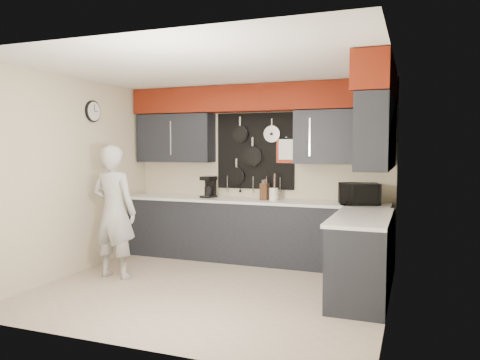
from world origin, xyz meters
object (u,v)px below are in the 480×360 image
at_px(utensil_crock, 274,194).
at_px(person, 114,212).
at_px(coffee_maker, 209,186).
at_px(knife_block, 265,192).
at_px(microwave, 359,194).

height_order(utensil_crock, person, person).
bearing_deg(person, utensil_crock, -138.67).
bearing_deg(coffee_maker, person, -101.55).
relative_size(knife_block, person, 0.14).
bearing_deg(coffee_maker, knife_block, 10.78).
bearing_deg(microwave, coffee_maker, 161.78).
bearing_deg(person, knife_block, -136.99).
relative_size(utensil_crock, person, 0.10).
bearing_deg(knife_block, utensil_crock, 19.16).
xyz_separation_m(microwave, utensil_crock, (-1.21, 0.10, -0.05)).
distance_m(microwave, knife_block, 1.35).
relative_size(microwave, knife_block, 2.15).
bearing_deg(utensil_crock, person, -139.55).
bearing_deg(microwave, knife_block, 161.50).
bearing_deg(knife_block, person, -131.23).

